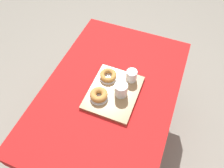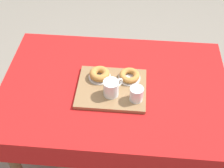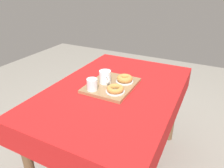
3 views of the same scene
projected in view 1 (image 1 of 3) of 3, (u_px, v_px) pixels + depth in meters
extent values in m
plane|color=gray|center=(110.00, 135.00, 2.10)|extent=(6.00, 6.00, 0.00)
cube|color=red|center=(110.00, 92.00, 1.49)|extent=(1.33, 0.89, 0.04)
cube|color=red|center=(57.00, 81.00, 1.66)|extent=(1.33, 0.01, 0.14)
cube|color=red|center=(170.00, 119.00, 1.47)|extent=(1.33, 0.01, 0.14)
cube|color=red|center=(137.00, 41.00, 1.93)|extent=(0.01, 0.89, 0.14)
cylinder|color=brown|center=(99.00, 59.00, 2.19)|extent=(0.06, 0.06, 0.73)
cylinder|color=brown|center=(36.00, 167.00, 1.57)|extent=(0.06, 0.06, 0.73)
cylinder|color=brown|center=(167.00, 79.00, 2.04)|extent=(0.06, 0.06, 0.73)
cube|color=olive|center=(114.00, 92.00, 1.45)|extent=(0.39, 0.32, 0.02)
cylinder|color=white|center=(121.00, 90.00, 1.40)|extent=(0.09, 0.09, 0.10)
cylinder|color=maroon|center=(121.00, 90.00, 1.40)|extent=(0.07, 0.07, 0.07)
torus|color=white|center=(117.00, 83.00, 1.42)|extent=(0.05, 0.05, 0.06)
cylinder|color=white|center=(132.00, 75.00, 1.47)|extent=(0.07, 0.07, 0.08)
cylinder|color=silver|center=(131.00, 77.00, 1.49)|extent=(0.06, 0.06, 0.04)
cylinder|color=silver|center=(99.00, 97.00, 1.41)|extent=(0.13, 0.13, 0.01)
torus|color=#BC7F3D|center=(99.00, 95.00, 1.39)|extent=(0.12, 0.12, 0.04)
cylinder|color=silver|center=(108.00, 77.00, 1.51)|extent=(0.13, 0.13, 0.01)
torus|color=#BC7F3D|center=(108.00, 75.00, 1.49)|extent=(0.12, 0.12, 0.03)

